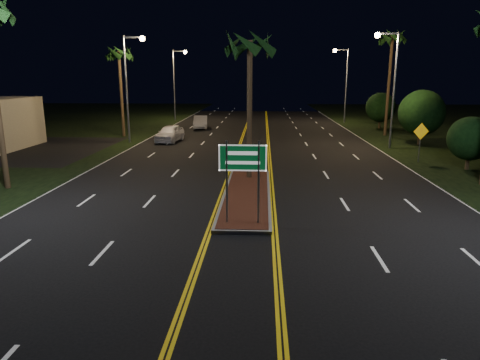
# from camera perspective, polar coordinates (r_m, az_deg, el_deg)

# --- Properties ---
(ground) EXTENTS (120.00, 120.00, 0.00)m
(ground) POSITION_cam_1_polar(r_m,az_deg,el_deg) (14.06, -0.20, -10.05)
(ground) COLOR black
(ground) RESTS_ON ground
(median_island) EXTENTS (2.25, 10.25, 0.17)m
(median_island) POSITION_cam_1_polar(r_m,az_deg,el_deg) (20.63, 0.91, -2.03)
(median_island) COLOR gray
(median_island) RESTS_ON ground
(highway_sign) EXTENTS (1.80, 0.08, 3.20)m
(highway_sign) POSITION_cam_1_polar(r_m,az_deg,el_deg) (16.00, 0.36, 1.93)
(highway_sign) COLOR gray
(highway_sign) RESTS_ON ground
(streetlight_left_mid) EXTENTS (1.91, 0.44, 9.00)m
(streetlight_left_mid) POSITION_cam_1_polar(r_m,az_deg,el_deg) (38.57, -14.43, 13.20)
(streetlight_left_mid) COLOR gray
(streetlight_left_mid) RESTS_ON ground
(streetlight_left_far) EXTENTS (1.91, 0.44, 9.00)m
(streetlight_left_far) POSITION_cam_1_polar(r_m,az_deg,el_deg) (57.98, -8.45, 13.46)
(streetlight_left_far) COLOR gray
(streetlight_left_far) RESTS_ON ground
(streetlight_right_mid) EXTENTS (1.91, 0.44, 9.00)m
(streetlight_right_mid) POSITION_cam_1_polar(r_m,az_deg,el_deg) (36.23, 19.40, 12.87)
(streetlight_right_mid) COLOR gray
(streetlight_right_mid) RESTS_ON ground
(streetlight_right_far) EXTENTS (1.91, 0.44, 9.00)m
(streetlight_right_far) POSITION_cam_1_polar(r_m,az_deg,el_deg) (55.74, 13.65, 13.24)
(streetlight_right_far) COLOR gray
(streetlight_right_far) RESTS_ON ground
(palm_median) EXTENTS (2.40, 2.40, 8.30)m
(palm_median) POSITION_cam_1_polar(r_m,az_deg,el_deg) (23.43, 1.32, 17.59)
(palm_median) COLOR #382819
(palm_median) RESTS_ON ground
(palm_left_far) EXTENTS (2.40, 2.40, 8.80)m
(palm_left_far) POSITION_cam_1_polar(r_m,az_deg,el_deg) (43.10, -15.86, 15.90)
(palm_left_far) COLOR #382819
(palm_left_far) RESTS_ON ground
(palm_right_far) EXTENTS (2.40, 2.40, 10.30)m
(palm_right_far) POSITION_cam_1_polar(r_m,az_deg,el_deg) (44.66, 19.66, 17.34)
(palm_right_far) COLOR #382819
(palm_right_far) RESTS_ON ground
(shrub_near) EXTENTS (2.70, 2.70, 3.30)m
(shrub_near) POSITION_cam_1_polar(r_m,az_deg,el_deg) (29.96, 28.36, 4.89)
(shrub_near) COLOR #382819
(shrub_near) RESTS_ON ground
(shrub_mid) EXTENTS (3.78, 3.78, 4.62)m
(shrub_mid) POSITION_cam_1_polar(r_m,az_deg,el_deg) (39.28, 23.05, 8.27)
(shrub_mid) COLOR #382819
(shrub_mid) RESTS_ON ground
(shrub_far) EXTENTS (3.24, 3.24, 3.96)m
(shrub_far) POSITION_cam_1_polar(r_m,az_deg,el_deg) (50.68, 18.24, 9.18)
(shrub_far) COLOR #382819
(shrub_far) RESTS_ON ground
(car_near) EXTENTS (2.74, 5.38, 1.73)m
(car_near) POSITION_cam_1_polar(r_m,az_deg,el_deg) (38.76, -9.35, 6.33)
(car_near) COLOR white
(car_near) RESTS_ON ground
(car_far) EXTENTS (2.62, 5.12, 1.64)m
(car_far) POSITION_cam_1_polar(r_m,az_deg,el_deg) (48.44, -5.28, 7.82)
(car_far) COLOR silver
(car_far) RESTS_ON ground
(warning_sign) EXTENTS (1.08, 0.30, 2.65)m
(warning_sign) POSITION_cam_1_polar(r_m,az_deg,el_deg) (31.21, 22.94, 5.34)
(warning_sign) COLOR gray
(warning_sign) RESTS_ON ground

